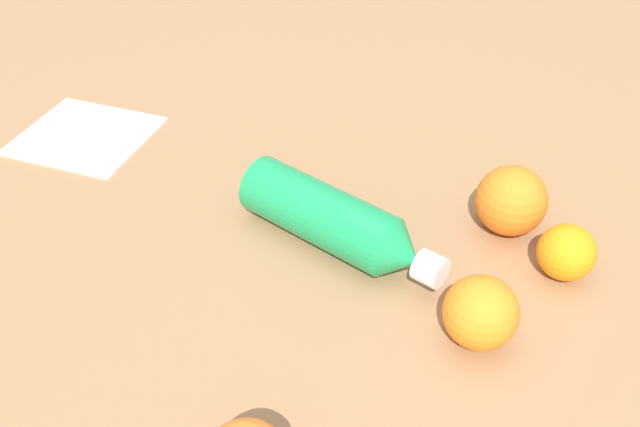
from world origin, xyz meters
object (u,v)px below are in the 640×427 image
object	(u,v)px
water_bottle	(336,222)
folded_napkin	(85,135)
orange_0	(566,252)
orange_1	(481,313)
orange_2	(511,201)

from	to	relation	value
water_bottle	folded_napkin	bearing A→B (deg)	-174.80
water_bottle	orange_0	size ratio (longest dim) A/B	3.98
orange_0	folded_napkin	world-z (taller)	orange_0
orange_1	orange_2	xyz separation A→B (m)	(0.17, -0.03, 0.00)
orange_2	folded_napkin	size ratio (longest dim) A/B	0.48
orange_1	orange_0	bearing A→B (deg)	-39.15
water_bottle	orange_1	world-z (taller)	orange_1
water_bottle	orange_2	world-z (taller)	orange_2
orange_0	orange_2	size ratio (longest dim) A/B	0.76
orange_1	orange_2	world-z (taller)	orange_2
water_bottle	orange_1	size ratio (longest dim) A/B	3.34
water_bottle	folded_napkin	size ratio (longest dim) A/B	1.44
folded_napkin	orange_0	bearing A→B (deg)	-104.81
orange_0	folded_napkin	bearing A→B (deg)	75.19
orange_0	folded_napkin	xyz separation A→B (m)	(0.16, 0.61, -0.03)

